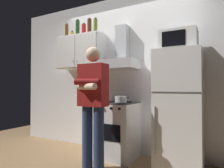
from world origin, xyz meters
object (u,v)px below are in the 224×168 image
stove_oven (117,130)px  bottle_spice_jar (72,35)px  microwave (179,41)px  bottle_rum_dark (89,27)px  refrigerator (179,109)px  bottle_olive_oil (95,26)px  range_hood (120,57)px  bottle_soda_red (84,30)px  bottle_wine_green (78,29)px  upper_cabinet (81,52)px  person_standing (93,102)px  cooking_pot (121,99)px  bottle_beer_brown (67,31)px

stove_oven → bottle_spice_jar: size_ratio=6.55×
microwave → bottle_rum_dark: 1.65m
refrigerator → bottle_olive_oil: bearing=175.9°
range_hood → bottle_soda_red: (-0.77, 0.04, 0.57)m
bottle_rum_dark → bottle_wine_green: bearing=-175.6°
stove_oven → bottle_soda_red: bottle_soda_red is taller
stove_oven → range_hood: size_ratio=1.17×
upper_cabinet → bottle_wine_green: bottle_wine_green is taller
range_hood → person_standing: 1.01m
bottle_olive_oil → person_standing: bearing=-59.6°
upper_cabinet → cooking_pot: 1.27m
refrigerator → bottle_beer_brown: 2.50m
refrigerator → bottle_rum_dark: size_ratio=5.03×
cooking_pot → bottle_olive_oil: bearing=159.6°
stove_oven → person_standing: (-0.05, -0.61, 0.47)m
person_standing → bottle_spice_jar: size_ratio=12.30×
person_standing → bottle_spice_jar: bottle_spice_jar is taller
bottle_soda_red → person_standing: bearing=-47.2°
upper_cabinet → refrigerator: upper_cabinet is taller
refrigerator → bottle_olive_oil: bottle_olive_oil is taller
stove_oven → bottle_soda_red: size_ratio=3.55×
bottle_wine_green → stove_oven: bearing=-8.9°
upper_cabinet → bottle_beer_brown: bearing=-177.5°
range_hood → bottle_beer_brown: bottle_beer_brown is taller
bottle_wine_green → bottle_spice_jar: bottle_wine_green is taller
bottle_olive_oil → bottle_beer_brown: (-0.66, 0.01, 0.00)m
person_standing → bottle_olive_oil: size_ratio=5.94×
bottle_beer_brown → person_standing: bearing=-33.6°
upper_cabinet → microwave: (1.75, -0.11, -0.01)m
stove_oven → bottle_rum_dark: bottle_rum_dark is taller
microwave → bottle_olive_oil: bearing=176.6°
bottle_wine_green → bottle_olive_oil: size_ratio=1.19×
person_standing → bottle_soda_red: 1.65m
stove_oven → bottle_rum_dark: 1.89m
bottle_wine_green → bottle_soda_red: (0.12, 0.03, -0.04)m
refrigerator → cooking_pot: refrigerator is taller
bottle_wine_green → bottle_beer_brown: bottle_wine_green is taller
upper_cabinet → bottle_wine_green: 0.47m
person_standing → bottle_soda_red: (-0.72, 0.77, 1.27)m
bottle_rum_dark → cooking_pot: bearing=-20.0°
refrigerator → bottle_wine_green: size_ratio=4.88×
microwave → bottle_olive_oil: (-1.42, 0.08, 0.44)m
range_hood → microwave: size_ratio=1.56×
upper_cabinet → bottle_spice_jar: size_ratio=6.75×
bottle_soda_red → bottle_olive_oil: bottle_olive_oil is taller
stove_oven → bottle_beer_brown: 2.08m
person_standing → range_hood: bearing=86.1°
upper_cabinet → bottle_beer_brown: size_ratio=3.23×
stove_oven → bottle_spice_jar: (-1.03, 0.15, 1.68)m
refrigerator → bottle_soda_red: bottle_soda_red is taller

